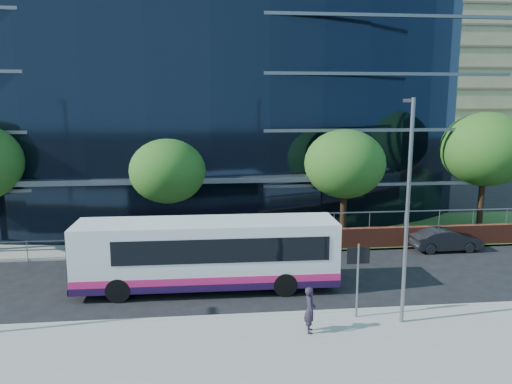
{
  "coord_description": "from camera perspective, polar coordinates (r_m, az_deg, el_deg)",
  "views": [
    {
      "loc": [
        -1.09,
        -18.48,
        7.98
      ],
      "look_at": [
        1.81,
        8.0,
        3.19
      ],
      "focal_mm": 35.0,
      "sensor_mm": 36.0,
      "label": 1
    }
  ],
  "objects": [
    {
      "name": "streetlight_east",
      "position": [
        18.13,
        16.92,
        -1.52
      ],
      "size": [
        0.15,
        0.77,
        8.0
      ],
      "color": "slate",
      "rests_on": "pavement_near"
    },
    {
      "name": "street_sign",
      "position": [
        18.73,
        11.57,
        -8.17
      ],
      "size": [
        0.85,
        0.09,
        2.8
      ],
      "color": "slate",
      "rests_on": "pavement_near"
    },
    {
      "name": "tree_dist_e",
      "position": [
        63.73,
        17.08,
        6.65
      ],
      "size": [
        4.62,
        4.62,
        6.51
      ],
      "color": "black",
      "rests_on": "ground"
    },
    {
      "name": "yellow_line_outer",
      "position": [
        19.43,
        -2.56,
        -14.06
      ],
      "size": [
        80.0,
        0.08,
        0.01
      ],
      "primitive_type": "cube",
      "color": "gold",
      "rests_on": "ground"
    },
    {
      "name": "ground",
      "position": [
        20.16,
        -2.71,
        -13.14
      ],
      "size": [
        200.0,
        200.0,
        0.0
      ],
      "primitive_type": "plane",
      "color": "black",
      "rests_on": "ground"
    },
    {
      "name": "apartment_block",
      "position": [
        82.67,
        17.76,
        11.89
      ],
      "size": [
        60.0,
        42.0,
        30.0
      ],
      "color": "#2D511E",
      "rests_on": "ground"
    },
    {
      "name": "yellow_line_inner",
      "position": [
        19.56,
        -2.59,
        -13.88
      ],
      "size": [
        80.0,
        0.08,
        0.01
      ],
      "primitive_type": "cube",
      "color": "gold",
      "rests_on": "ground"
    },
    {
      "name": "tree_far_b",
      "position": [
        28.3,
        -10.06,
        2.37
      ],
      "size": [
        4.29,
        4.29,
        6.05
      ],
      "color": "black",
      "rests_on": "ground"
    },
    {
      "name": "tree_far_d",
      "position": [
        33.33,
        24.71,
        4.45
      ],
      "size": [
        5.28,
        5.28,
        7.44
      ],
      "color": "black",
      "rests_on": "ground"
    },
    {
      "name": "pedestrian",
      "position": [
        17.7,
        6.18,
        -13.23
      ],
      "size": [
        0.45,
        0.63,
        1.63
      ],
      "primitive_type": "imported",
      "rotation": [
        0.0,
        0.0,
        1.46
      ],
      "color": "#241C2B",
      "rests_on": "pavement_near"
    },
    {
      "name": "guard_railings",
      "position": [
        27.36,
        -20.74,
        -5.66
      ],
      "size": [
        24.0,
        0.05,
        1.1
      ],
      "color": "slate",
      "rests_on": "ground"
    },
    {
      "name": "kerb",
      "position": [
        19.22,
        -2.52,
        -14.1
      ],
      "size": [
        80.0,
        0.25,
        0.16
      ],
      "primitive_type": "cube",
      "color": "gray",
      "rests_on": "ground"
    },
    {
      "name": "tree_far_c",
      "position": [
        28.85,
        10.1,
        3.17
      ],
      "size": [
        4.62,
        4.62,
        6.51
      ],
      "color": "black",
      "rests_on": "ground"
    },
    {
      "name": "glass_office",
      "position": [
        39.44,
        -10.64,
        10.04
      ],
      "size": [
        44.0,
        23.1,
        16.0
      ],
      "color": "black",
      "rests_on": "ground"
    },
    {
      "name": "parked_car",
      "position": [
        29.17,
        20.87,
        -5.12
      ],
      "size": [
        3.75,
        1.36,
        1.23
      ],
      "primitive_type": "imported",
      "rotation": [
        0.0,
        0.0,
        1.59
      ],
      "color": "black",
      "rests_on": "ground"
    },
    {
      "name": "city_bus",
      "position": [
        21.67,
        -5.32,
        -6.99
      ],
      "size": [
        11.18,
        2.71,
        3.01
      ],
      "rotation": [
        0.0,
        0.0,
        -0.01
      ],
      "color": "silver",
      "rests_on": "ground"
    },
    {
      "name": "far_forecourt",
      "position": [
        30.92,
        -15.22,
        -5.04
      ],
      "size": [
        50.0,
        8.0,
        0.1
      ],
      "primitive_type": "cube",
      "color": "gray",
      "rests_on": "ground"
    },
    {
      "name": "pavement_near",
      "position": [
        15.67,
        -1.5,
        -20.12
      ],
      "size": [
        80.0,
        8.0,
        0.15
      ],
      "primitive_type": "cube",
      "color": "gray",
      "rests_on": "ground"
    }
  ]
}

